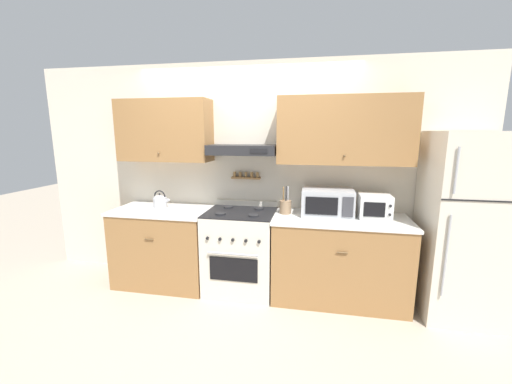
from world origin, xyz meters
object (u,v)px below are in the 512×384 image
(toaster_oven, at_px, (375,206))
(refrigerator, at_px, (464,226))
(utensil_crock, at_px, (285,206))
(stove_range, at_px, (241,251))
(microwave, at_px, (327,202))
(tea_kettle, at_px, (160,201))

(toaster_oven, bearing_deg, refrigerator, -6.85)
(utensil_crock, height_order, toaster_oven, utensil_crock)
(stove_range, relative_size, utensil_crock, 3.26)
(refrigerator, xyz_separation_m, utensil_crock, (-1.72, 0.10, 0.09))
(refrigerator, height_order, utensil_crock, refrigerator)
(toaster_oven, bearing_deg, stove_range, -177.57)
(microwave, bearing_deg, refrigerator, -5.20)
(stove_range, distance_m, tea_kettle, 1.11)
(refrigerator, distance_m, toaster_oven, 0.82)
(tea_kettle, relative_size, utensil_crock, 0.68)
(stove_range, bearing_deg, microwave, 4.86)
(utensil_crock, bearing_deg, refrigerator, -3.27)
(microwave, bearing_deg, tea_kettle, -179.47)
(microwave, distance_m, utensil_crock, 0.45)
(stove_range, xyz_separation_m, microwave, (0.93, 0.08, 0.58))
(stove_range, height_order, refrigerator, refrigerator)
(microwave, height_order, utensil_crock, utensil_crock)
(stove_range, height_order, utensil_crock, utensil_crock)
(utensil_crock, bearing_deg, microwave, 2.30)
(stove_range, xyz_separation_m, tea_kettle, (-0.98, 0.06, 0.52))
(utensil_crock, distance_m, toaster_oven, 0.92)
(utensil_crock, relative_size, toaster_oven, 0.95)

